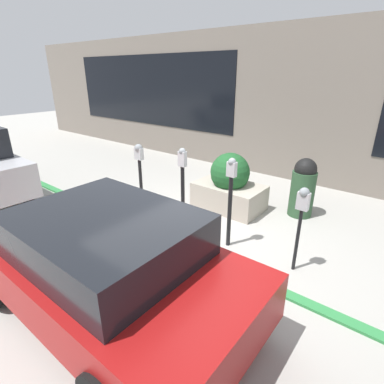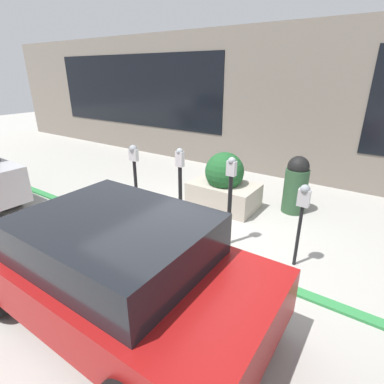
% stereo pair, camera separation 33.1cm
% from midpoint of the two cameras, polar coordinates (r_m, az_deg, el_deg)
% --- Properties ---
extents(ground_plane, '(40.00, 40.00, 0.00)m').
position_cam_midpoint_polar(ground_plane, '(5.17, 0.79, -10.42)').
color(ground_plane, '#ADAAA3').
extents(curb_strip, '(24.50, 0.16, 0.04)m').
position_cam_midpoint_polar(curb_strip, '(5.10, 0.23, -10.60)').
color(curb_strip, '#338C47').
rests_on(curb_strip, ground_plane).
extents(building_facade, '(24.50, 0.17, 3.90)m').
position_cam_midpoint_polar(building_facade, '(8.39, 20.78, 15.09)').
color(building_facade, slate).
rests_on(building_facade, ground_plane).
extents(parking_meter_nearest, '(0.16, 0.14, 1.31)m').
position_cam_midpoint_polar(parking_meter_nearest, '(4.48, 22.19, -3.20)').
color(parking_meter_nearest, black).
rests_on(parking_meter_nearest, ground_plane).
extents(parking_meter_second, '(0.15, 0.13, 1.54)m').
position_cam_midpoint_polar(parking_meter_second, '(4.84, 9.31, 0.03)').
color(parking_meter_second, black).
rests_on(parking_meter_second, ground_plane).
extents(parking_meter_middle, '(0.14, 0.12, 1.54)m').
position_cam_midpoint_polar(parking_meter_middle, '(5.40, -0.05, 2.48)').
color(parking_meter_middle, black).
rests_on(parking_meter_middle, ground_plane).
extents(parking_meter_fourth, '(0.19, 0.16, 1.46)m').
position_cam_midpoint_polar(parking_meter_fourth, '(6.05, -8.40, 5.07)').
color(parking_meter_fourth, black).
rests_on(parking_meter_fourth, ground_plane).
extents(planter_box, '(1.44, 0.90, 1.22)m').
position_cam_midpoint_polar(planter_box, '(6.43, 8.59, 1.16)').
color(planter_box, '#B2A899').
rests_on(planter_box, ground_plane).
extents(parked_car_middle, '(3.83, 1.85, 1.35)m').
position_cam_midpoint_polar(parked_car_middle, '(3.69, -13.98, -12.66)').
color(parked_car_middle, maroon).
rests_on(parked_car_middle, ground_plane).
extents(trash_bin, '(0.48, 0.48, 1.21)m').
position_cam_midpoint_polar(trash_bin, '(6.46, 21.76, 0.83)').
color(trash_bin, '#2D5133').
rests_on(trash_bin, ground_plane).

